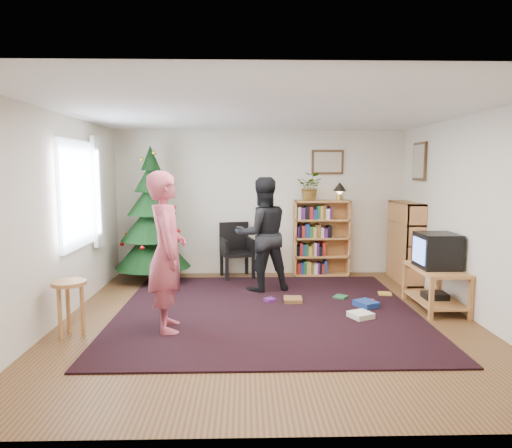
{
  "coord_description": "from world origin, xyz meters",
  "views": [
    {
      "loc": [
        -0.28,
        -5.42,
        1.83
      ],
      "look_at": [
        -0.13,
        0.63,
        1.1
      ],
      "focal_mm": 32.0,
      "sensor_mm": 36.0,
      "label": 1
    }
  ],
  "objects_px": {
    "armchair": "(237,248)",
    "person_by_chair": "(262,234)",
    "person_standing": "(167,252)",
    "bookshelf_right": "(405,241)",
    "tv_stand": "(436,284)",
    "crt_tv": "(437,251)",
    "stool": "(69,294)",
    "picture_back": "(328,162)",
    "picture_right": "(420,161)",
    "bookshelf_back": "(321,237)",
    "table_lamp": "(340,188)",
    "potted_plant": "(311,187)",
    "christmas_tree": "(152,226)"
  },
  "relations": [
    {
      "from": "armchair",
      "to": "person_by_chair",
      "type": "xyz_separation_m",
      "value": [
        0.39,
        -0.92,
        0.36
      ]
    },
    {
      "from": "person_standing",
      "to": "armchair",
      "type": "bearing_deg",
      "value": -27.01
    },
    {
      "from": "bookshelf_right",
      "to": "tv_stand",
      "type": "distance_m",
      "value": 1.55
    },
    {
      "from": "crt_tv",
      "to": "stool",
      "type": "relative_size",
      "value": 0.84
    },
    {
      "from": "picture_back",
      "to": "picture_right",
      "type": "height_order",
      "value": "picture_right"
    },
    {
      "from": "crt_tv",
      "to": "person_by_chair",
      "type": "bearing_deg",
      "value": 156.6
    },
    {
      "from": "bookshelf_back",
      "to": "bookshelf_right",
      "type": "xyz_separation_m",
      "value": [
        1.3,
        -0.47,
        0.0
      ]
    },
    {
      "from": "bookshelf_back",
      "to": "bookshelf_right",
      "type": "distance_m",
      "value": 1.38
    },
    {
      "from": "tv_stand",
      "to": "armchair",
      "type": "height_order",
      "value": "armchair"
    },
    {
      "from": "picture_back",
      "to": "table_lamp",
      "type": "relative_size",
      "value": 1.76
    },
    {
      "from": "crt_tv",
      "to": "person_by_chair",
      "type": "distance_m",
      "value": 2.44
    },
    {
      "from": "person_by_chair",
      "to": "stool",
      "type": "bearing_deg",
      "value": 25.05
    },
    {
      "from": "stool",
      "to": "person_standing",
      "type": "bearing_deg",
      "value": 8.93
    },
    {
      "from": "tv_stand",
      "to": "table_lamp",
      "type": "relative_size",
      "value": 3.14
    },
    {
      "from": "picture_right",
      "to": "bookshelf_right",
      "type": "bearing_deg",
      "value": 137.88
    },
    {
      "from": "picture_back",
      "to": "armchair",
      "type": "xyz_separation_m",
      "value": [
        -1.56,
        -0.22,
        -1.45
      ]
    },
    {
      "from": "picture_back",
      "to": "stool",
      "type": "relative_size",
      "value": 0.89
    },
    {
      "from": "tv_stand",
      "to": "potted_plant",
      "type": "bearing_deg",
      "value": 124.85
    },
    {
      "from": "bookshelf_right",
      "to": "crt_tv",
      "type": "relative_size",
      "value": 2.5
    },
    {
      "from": "potted_plant",
      "to": "crt_tv",
      "type": "bearing_deg",
      "value": -55.2
    },
    {
      "from": "tv_stand",
      "to": "person_by_chair",
      "type": "distance_m",
      "value": 2.5
    },
    {
      "from": "potted_plant",
      "to": "christmas_tree",
      "type": "bearing_deg",
      "value": -172.02
    },
    {
      "from": "crt_tv",
      "to": "potted_plant",
      "type": "height_order",
      "value": "potted_plant"
    },
    {
      "from": "picture_right",
      "to": "armchair",
      "type": "distance_m",
      "value": 3.27
    },
    {
      "from": "picture_right",
      "to": "christmas_tree",
      "type": "height_order",
      "value": "picture_right"
    },
    {
      "from": "crt_tv",
      "to": "person_standing",
      "type": "xyz_separation_m",
      "value": [
        -3.37,
        -0.72,
        0.13
      ]
    },
    {
      "from": "picture_back",
      "to": "bookshelf_right",
      "type": "xyz_separation_m",
      "value": [
        1.19,
        -0.6,
        -1.29
      ]
    },
    {
      "from": "bookshelf_back",
      "to": "table_lamp",
      "type": "relative_size",
      "value": 4.15
    },
    {
      "from": "stool",
      "to": "person_by_chair",
      "type": "bearing_deg",
      "value": 40.4
    },
    {
      "from": "potted_plant",
      "to": "bookshelf_right",
      "type": "bearing_deg",
      "value": -17.34
    },
    {
      "from": "crt_tv",
      "to": "potted_plant",
      "type": "relative_size",
      "value": 1.1
    },
    {
      "from": "tv_stand",
      "to": "potted_plant",
      "type": "height_order",
      "value": "potted_plant"
    },
    {
      "from": "picture_back",
      "to": "armchair",
      "type": "height_order",
      "value": "picture_back"
    },
    {
      "from": "crt_tv",
      "to": "armchair",
      "type": "distance_m",
      "value": 3.25
    },
    {
      "from": "bookshelf_right",
      "to": "christmas_tree",
      "type": "bearing_deg",
      "value": 88.62
    },
    {
      "from": "picture_back",
      "to": "table_lamp",
      "type": "height_order",
      "value": "picture_back"
    },
    {
      "from": "armchair",
      "to": "stool",
      "type": "height_order",
      "value": "armchair"
    },
    {
      "from": "crt_tv",
      "to": "potted_plant",
      "type": "bearing_deg",
      "value": 124.8
    },
    {
      "from": "person_by_chair",
      "to": "potted_plant",
      "type": "relative_size",
      "value": 3.63
    },
    {
      "from": "tv_stand",
      "to": "christmas_tree",
      "type": "bearing_deg",
      "value": 158.09
    },
    {
      "from": "picture_back",
      "to": "crt_tv",
      "type": "bearing_deg",
      "value": -63.22
    },
    {
      "from": "picture_back",
      "to": "christmas_tree",
      "type": "xyz_separation_m",
      "value": [
        -2.94,
        -0.5,
        -1.03
      ]
    },
    {
      "from": "bookshelf_back",
      "to": "table_lamp",
      "type": "height_order",
      "value": "table_lamp"
    },
    {
      "from": "bookshelf_back",
      "to": "person_standing",
      "type": "distance_m",
      "value": 3.49
    },
    {
      "from": "stool",
      "to": "bookshelf_back",
      "type": "bearing_deg",
      "value": 41.5
    },
    {
      "from": "table_lamp",
      "to": "stool",
      "type": "bearing_deg",
      "value": -141.0
    },
    {
      "from": "person_by_chair",
      "to": "table_lamp",
      "type": "distance_m",
      "value": 1.82
    },
    {
      "from": "bookshelf_back",
      "to": "stool",
      "type": "height_order",
      "value": "bookshelf_back"
    },
    {
      "from": "person_standing",
      "to": "potted_plant",
      "type": "relative_size",
      "value": 3.83
    },
    {
      "from": "tv_stand",
      "to": "person_by_chair",
      "type": "height_order",
      "value": "person_by_chair"
    }
  ]
}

